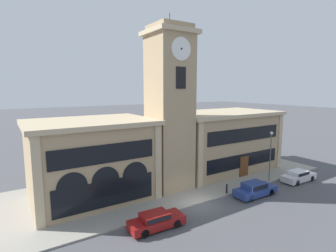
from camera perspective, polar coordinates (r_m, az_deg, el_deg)
ground_plane at (r=27.00m, az=6.78°, el=-16.66°), size 300.00×300.00×0.00m
sidewalk_kerb at (r=32.10m, az=-1.14°, el=-12.32°), size 43.18×13.62×0.15m
clock_tower at (r=28.91m, az=0.35°, el=3.66°), size 4.88×4.88×19.17m
town_hall_left_wing at (r=28.22m, az=-16.29°, el=-6.95°), size 12.35×9.07×8.18m
town_hall_right_wing at (r=37.43m, az=11.52°, el=-3.11°), size 15.90×9.07×8.15m
parked_car_near at (r=22.60m, az=-2.62°, el=-19.79°), size 4.71×1.90×1.36m
parked_car_mid at (r=29.93m, az=18.38°, el=-12.86°), size 4.93×2.02×1.50m
parked_car_far at (r=36.29m, az=26.53°, el=-9.66°), size 4.79×1.88×1.39m
street_lamp at (r=33.86m, az=21.45°, el=-4.70°), size 0.36×0.36×6.07m
bollard at (r=29.53m, az=12.66°, el=-13.16°), size 0.18×0.18×1.06m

